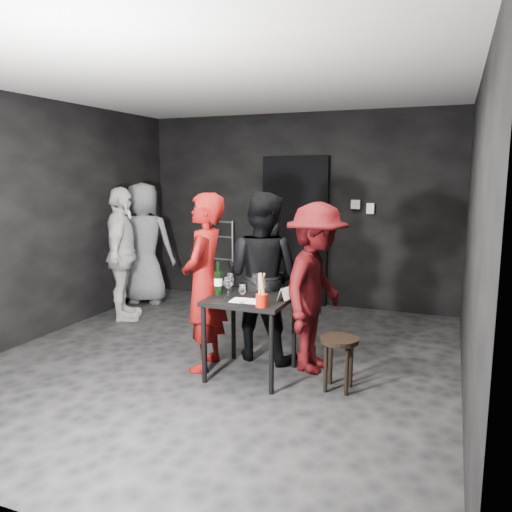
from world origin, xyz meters
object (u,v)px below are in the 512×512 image
at_px(hand_truck, 221,284).
at_px(bystander_cream, 122,246).
at_px(breadstick_cup, 262,291).
at_px(woman_black, 262,266).
at_px(wine_bottle, 218,282).
at_px(server_red, 204,271).
at_px(tasting_table, 251,307).
at_px(man_maroon, 316,282).
at_px(stool, 339,349).
at_px(bystander_grey, 144,234).

xyz_separation_m(hand_truck, bystander_cream, (-0.68, -1.48, 0.75)).
bearing_deg(bystander_cream, breadstick_cup, -146.55).
distance_m(hand_truck, woman_black, 2.65).
xyz_separation_m(bystander_cream, wine_bottle, (1.90, -1.12, -0.09)).
bearing_deg(bystander_cream, hand_truck, -51.75).
bearing_deg(server_red, tasting_table, 80.03).
bearing_deg(breadstick_cup, man_maroon, 65.47).
bearing_deg(man_maroon, stool, -134.83).
bearing_deg(woman_black, hand_truck, -48.42).
distance_m(hand_truck, wine_bottle, 2.94).
bearing_deg(server_red, breadstick_cup, 57.40).
height_order(wine_bottle, breadstick_cup, wine_bottle).
bearing_deg(server_red, wine_bottle, 66.88).
distance_m(hand_truck, breadstick_cup, 3.42).
height_order(woman_black, man_maroon, woman_black).
height_order(woman_black, bystander_cream, bystander_cream).
height_order(man_maroon, breadstick_cup, man_maroon).
relative_size(stool, wine_bottle, 1.50).
height_order(hand_truck, server_red, server_red).
distance_m(tasting_table, woman_black, 0.56).
height_order(man_maroon, bystander_grey, bystander_grey).
distance_m(hand_truck, bystander_cream, 1.79).
height_order(hand_truck, stool, hand_truck).
bearing_deg(woman_black, stool, 157.85).
relative_size(server_red, woman_black, 1.00).
bearing_deg(wine_bottle, server_red, 166.21).
distance_m(bystander_cream, wine_bottle, 2.21).
distance_m(bystander_cream, breadstick_cup, 2.80).
bearing_deg(server_red, hand_truck, -166.91).
bearing_deg(hand_truck, woman_black, -50.33).
bearing_deg(woman_black, wine_bottle, 71.51).
distance_m(woman_black, bystander_grey, 2.76).
height_order(hand_truck, breadstick_cup, hand_truck).
bearing_deg(server_red, bystander_cream, -131.13).
distance_m(hand_truck, tasting_table, 3.02).
height_order(woman_black, bystander_grey, bystander_grey).
bearing_deg(hand_truck, bystander_cream, -109.98).
xyz_separation_m(man_maroon, bystander_cream, (-2.73, 0.72, 0.10)).
relative_size(wine_bottle, breadstick_cup, 1.01).
bearing_deg(bystander_grey, tasting_table, 130.80).
distance_m(hand_truck, stool, 3.50).
relative_size(woman_black, breadstick_cup, 6.10).
xyz_separation_m(server_red, woman_black, (0.41, 0.47, -0.00)).
xyz_separation_m(server_red, man_maroon, (0.99, 0.35, -0.09)).
xyz_separation_m(tasting_table, bystander_grey, (-2.44, 1.90, 0.36)).
relative_size(stool, man_maroon, 0.27).
height_order(stool, bystander_grey, bystander_grey).
height_order(hand_truck, bystander_grey, bystander_grey).
bearing_deg(man_maroon, hand_truck, 48.51).
height_order(server_red, woman_black, server_red).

